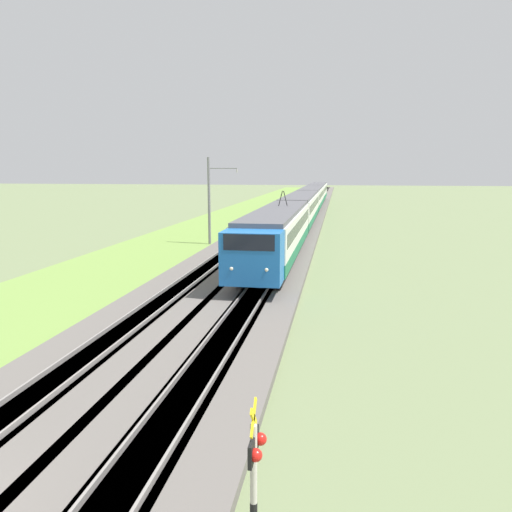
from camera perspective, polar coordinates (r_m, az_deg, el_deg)
The scene contains 8 objects.
ballast_main at distance 56.91m, azimuth 1.24°, elevation 3.60°, with size 240.00×4.40×0.30m.
ballast_adjacent at distance 56.48m, azimuth 5.31°, elevation 3.52°, with size 240.00×4.40×0.30m.
track_main at distance 56.91m, azimuth 1.24°, elevation 3.61°, with size 240.00×1.57×0.45m.
track_adjacent at distance 56.48m, azimuth 5.31°, elevation 3.53°, with size 240.00×1.57×0.45m.
grass_verge at distance 58.19m, azimuth -5.10°, elevation 3.62°, with size 240.00×8.07×0.12m.
passenger_train at distance 64.37m, azimuth 5.86°, elevation 6.16°, with size 83.72×2.99×4.84m.
crossing_signal_far at distance 8.32m, azimuth -0.15°, elevation -23.63°, with size 0.70×0.23×2.95m.
catenary_mast_mid at distance 42.07m, azimuth -5.30°, elevation 6.36°, with size 0.22×2.56×7.36m.
Camera 1 is at (-6.00, -8.01, 6.37)m, focal length 35.00 mm.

